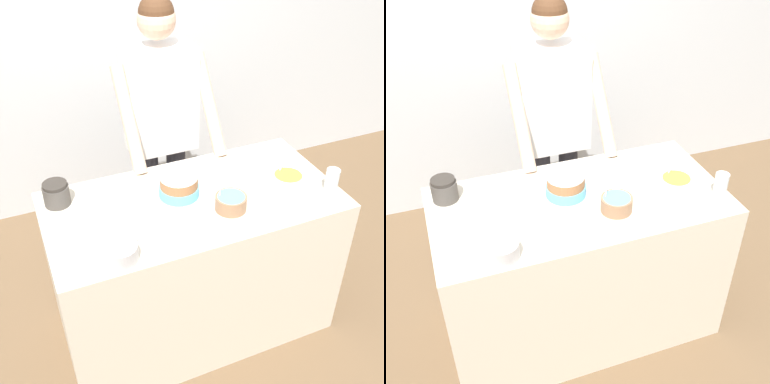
% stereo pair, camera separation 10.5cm
% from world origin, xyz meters
% --- Properties ---
extents(ground_plane, '(14.00, 14.00, 0.00)m').
position_xyz_m(ground_plane, '(0.00, 0.00, 0.00)').
color(ground_plane, brown).
extents(wall_back, '(10.00, 0.05, 2.60)m').
position_xyz_m(wall_back, '(0.00, 1.87, 1.30)').
color(wall_back, silver).
rests_on(wall_back, ground_plane).
extents(counter, '(1.47, 0.74, 0.90)m').
position_xyz_m(counter, '(0.00, 0.37, 0.45)').
color(counter, beige).
rests_on(counter, ground_plane).
extents(person_baker, '(0.55, 0.48, 1.73)m').
position_xyz_m(person_baker, '(0.07, 1.03, 1.05)').
color(person_baker, '#2D2D38').
rests_on(person_baker, ground_plane).
extents(cake, '(0.34, 0.34, 0.13)m').
position_xyz_m(cake, '(-0.05, 0.42, 0.96)').
color(cake, silver).
rests_on(cake, counter).
extents(frosting_bowl_blue, '(0.15, 0.15, 0.19)m').
position_xyz_m(frosting_bowl_blue, '(0.14, 0.23, 0.94)').
color(frosting_bowl_blue, '#936B4C').
rests_on(frosting_bowl_blue, counter).
extents(frosting_bowl_orange, '(0.16, 0.16, 0.17)m').
position_xyz_m(frosting_bowl_orange, '(0.48, 0.27, 0.95)').
color(frosting_bowl_orange, white).
rests_on(frosting_bowl_orange, counter).
extents(frosting_bowl_white, '(0.15, 0.15, 0.16)m').
position_xyz_m(frosting_bowl_white, '(-0.45, 0.09, 0.95)').
color(frosting_bowl_white, silver).
rests_on(frosting_bowl_white, counter).
extents(drinking_glass, '(0.07, 0.07, 0.13)m').
position_xyz_m(drinking_glass, '(0.67, 0.17, 0.96)').
color(drinking_glass, silver).
rests_on(drinking_glass, counter).
extents(ceramic_plate, '(0.25, 0.25, 0.01)m').
position_xyz_m(ceramic_plate, '(-0.56, 0.34, 0.91)').
color(ceramic_plate, silver).
rests_on(ceramic_plate, counter).
extents(stoneware_jar, '(0.13, 0.13, 0.12)m').
position_xyz_m(stoneware_jar, '(-0.63, 0.60, 0.96)').
color(stoneware_jar, '#4C4742').
rests_on(stoneware_jar, counter).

